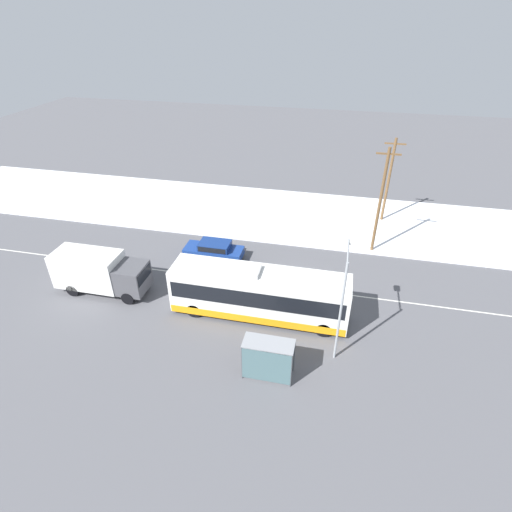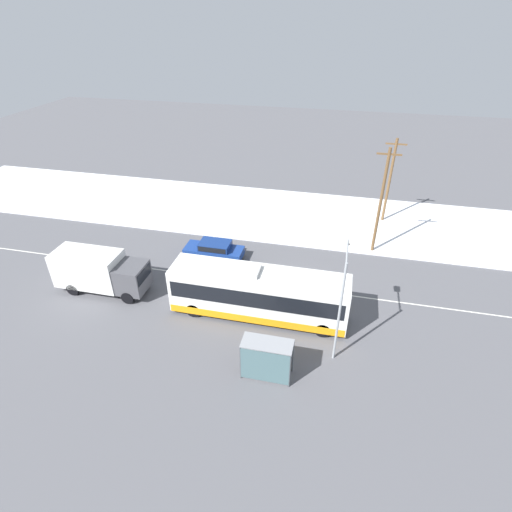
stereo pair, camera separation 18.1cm
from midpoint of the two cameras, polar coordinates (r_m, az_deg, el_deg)
ground_plane at (r=29.30m, az=5.75°, el=-4.58°), size 120.00×120.00×0.00m
snow_lot at (r=39.23m, az=8.16°, el=5.51°), size 80.00×11.50×0.12m
lane_marking_center at (r=29.30m, az=5.75°, el=-4.58°), size 60.00×0.12×0.00m
city_bus at (r=25.82m, az=0.57°, el=-5.39°), size 11.44×2.57×3.51m
box_truck at (r=30.13m, az=-21.32°, el=-1.94°), size 6.60×2.30×2.99m
sedan_car at (r=32.37m, az=-5.81°, el=0.99°), size 4.73×1.80×1.42m
pedestrian_at_stop at (r=23.29m, az=1.39°, el=-12.52°), size 0.63×0.28×1.76m
bus_shelter at (r=21.83m, az=1.70°, el=-14.16°), size 2.75×1.20×2.40m
streetlamp at (r=22.18m, az=12.40°, el=-5.12°), size 0.36×2.98×6.62m
utility_pole_roadside at (r=32.78m, az=17.56°, el=7.51°), size 1.80×0.24×8.78m
utility_pole_snowlot at (r=38.56m, az=18.68°, el=10.26°), size 1.80×0.24×7.88m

